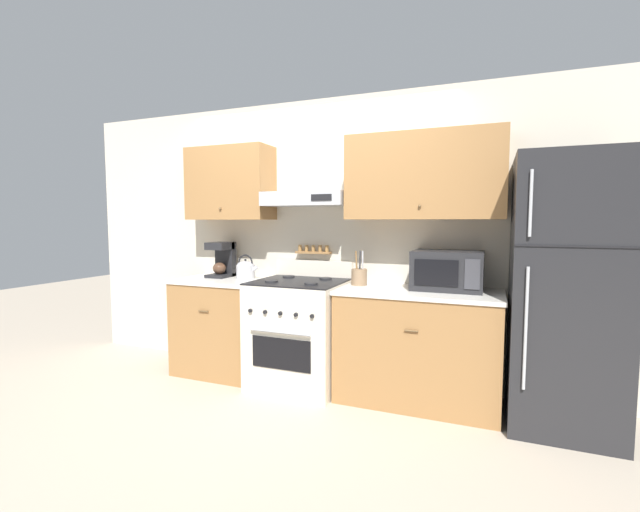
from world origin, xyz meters
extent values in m
plane|color=#B2A38E|center=(0.00, 0.00, 0.00)|extent=(16.00, 16.00, 0.00)
cube|color=beige|center=(0.00, 0.67, 1.27)|extent=(5.20, 0.08, 2.55)
cube|color=olive|center=(-0.81, 0.46, 1.80)|extent=(0.83, 0.33, 0.69)
sphere|color=brown|center=(-0.81, 0.29, 1.56)|extent=(0.02, 0.02, 0.02)
cube|color=olive|center=(1.01, 0.46, 1.80)|extent=(1.24, 0.33, 0.69)
sphere|color=brown|center=(1.01, 0.29, 1.56)|extent=(0.02, 0.02, 0.02)
cube|color=#ADAFB5|center=(0.00, 0.44, 1.64)|extent=(0.76, 0.37, 0.12)
cube|color=black|center=(0.21, 0.26, 1.64)|extent=(0.18, 0.01, 0.05)
cube|color=olive|center=(0.00, 0.59, 1.15)|extent=(0.34, 0.07, 0.02)
cylinder|color=olive|center=(-0.14, 0.59, 1.19)|extent=(0.03, 0.03, 0.06)
cylinder|color=olive|center=(-0.07, 0.59, 1.19)|extent=(0.03, 0.03, 0.06)
cylinder|color=olive|center=(0.00, 0.59, 1.19)|extent=(0.03, 0.03, 0.06)
cylinder|color=olive|center=(0.07, 0.59, 1.19)|extent=(0.03, 0.03, 0.06)
cylinder|color=olive|center=(0.14, 0.59, 1.19)|extent=(0.03, 0.03, 0.06)
cube|color=olive|center=(-0.81, 0.32, 0.43)|extent=(0.83, 0.61, 0.87)
cube|color=silver|center=(-0.81, 0.32, 0.88)|extent=(0.86, 0.63, 0.03)
cylinder|color=brown|center=(-0.81, 0.01, 0.65)|extent=(0.10, 0.01, 0.01)
cube|color=olive|center=(1.01, 0.32, 0.43)|extent=(1.24, 0.61, 0.87)
cube|color=silver|center=(1.01, 0.32, 0.88)|extent=(1.26, 0.63, 0.03)
cylinder|color=brown|center=(1.01, 0.01, 0.65)|extent=(0.10, 0.01, 0.01)
cube|color=beige|center=(0.00, 0.27, 0.46)|extent=(0.76, 0.69, 0.92)
cube|color=black|center=(0.00, -0.08, 0.38)|extent=(0.52, 0.01, 0.26)
cylinder|color=#ADAFB5|center=(0.00, -0.10, 0.57)|extent=(0.53, 0.02, 0.02)
cube|color=black|center=(0.00, 0.27, 0.92)|extent=(0.76, 0.69, 0.01)
cylinder|color=#232326|center=(-0.18, 0.11, 0.94)|extent=(0.11, 0.11, 0.02)
cylinder|color=#232326|center=(0.18, 0.11, 0.94)|extent=(0.11, 0.11, 0.02)
cylinder|color=#232326|center=(-0.18, 0.44, 0.94)|extent=(0.11, 0.11, 0.02)
cylinder|color=#232326|center=(0.18, 0.44, 0.94)|extent=(0.11, 0.11, 0.02)
cylinder|color=black|center=(-0.27, -0.09, 0.71)|extent=(0.03, 0.02, 0.03)
cylinder|color=black|center=(-0.14, -0.09, 0.71)|extent=(0.03, 0.02, 0.03)
cylinder|color=black|center=(0.00, -0.09, 0.71)|extent=(0.03, 0.02, 0.03)
cylinder|color=black|center=(0.14, -0.09, 0.71)|extent=(0.03, 0.02, 0.03)
cylinder|color=black|center=(0.27, -0.09, 0.71)|extent=(0.03, 0.02, 0.03)
cube|color=beige|center=(0.00, 0.60, 1.00)|extent=(0.76, 0.04, 0.15)
cube|color=#232326|center=(2.02, 0.28, 0.95)|extent=(0.70, 0.69, 1.90)
cube|color=black|center=(2.02, -0.07, 1.29)|extent=(0.70, 0.01, 0.01)
cylinder|color=#ADAFB5|center=(1.76, -0.09, 1.55)|extent=(0.02, 0.02, 0.42)
cylinder|color=#ADAFB5|center=(1.76, -0.09, 0.76)|extent=(0.02, 0.02, 0.80)
cylinder|color=#B7B7BC|center=(-0.62, 0.41, 0.96)|extent=(0.18, 0.18, 0.13)
ellipsoid|color=#B7B7BC|center=(-0.62, 0.41, 1.03)|extent=(0.16, 0.16, 0.07)
sphere|color=black|center=(-0.62, 0.41, 1.07)|extent=(0.02, 0.02, 0.02)
cylinder|color=#B7B7BC|center=(-0.54, 0.41, 0.98)|extent=(0.11, 0.04, 0.09)
torus|color=black|center=(-0.62, 0.41, 1.05)|extent=(0.16, 0.01, 0.16)
cube|color=black|center=(-0.90, 0.41, 0.91)|extent=(0.20, 0.26, 0.03)
cube|color=black|center=(-0.90, 0.50, 1.07)|extent=(0.20, 0.08, 0.34)
cube|color=black|center=(-0.90, 0.40, 1.20)|extent=(0.20, 0.22, 0.07)
ellipsoid|color=#4C3323|center=(-0.90, 0.39, 0.99)|extent=(0.13, 0.13, 0.11)
cube|color=#232326|center=(1.22, 0.43, 1.05)|extent=(0.54, 0.38, 0.31)
cube|color=black|center=(1.15, 0.24, 1.05)|extent=(0.32, 0.01, 0.20)
cube|color=#38383D|center=(1.41, 0.24, 1.05)|extent=(0.11, 0.01, 0.22)
cylinder|color=#8E7051|center=(0.50, 0.41, 0.97)|extent=(0.13, 0.13, 0.14)
cylinder|color=olive|center=(0.48, 0.40, 1.11)|extent=(0.01, 0.05, 0.16)
cylinder|color=#28282B|center=(0.51, 0.41, 1.11)|extent=(0.01, 0.04, 0.16)
cylinder|color=#B2B2B7|center=(0.53, 0.42, 1.11)|extent=(0.01, 0.03, 0.16)
camera|label=1|loc=(1.53, -3.06, 1.44)|focal=24.00mm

